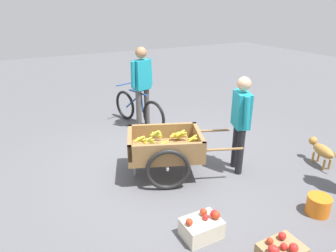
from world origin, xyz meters
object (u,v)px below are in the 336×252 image
object	(u,v)px
vendor_person	(241,117)
plastic_bucket	(318,205)
cyclist_person	(142,80)
fruit_cart	(165,148)
bicycle	(139,110)
mixed_fruit_crate	(202,227)
dog	(322,150)

from	to	relation	value
vendor_person	plastic_bucket	distance (m)	1.56
plastic_bucket	cyclist_person	bearing A→B (deg)	-77.41
fruit_cart	bicycle	bearing A→B (deg)	-101.37
fruit_cart	mixed_fruit_crate	world-z (taller)	fruit_cart
bicycle	cyclist_person	distance (m)	0.68
fruit_cart	mixed_fruit_crate	bearing A→B (deg)	79.91
bicycle	dog	size ratio (longest dim) A/B	2.46
bicycle	mixed_fruit_crate	world-z (taller)	bicycle
fruit_cart	bicycle	distance (m)	2.11
fruit_cart	plastic_bucket	bearing A→B (deg)	125.94
cyclist_person	plastic_bucket	xyz separation A→B (m)	(-0.82, 3.69, -0.90)
bicycle	cyclist_person	bearing A→B (deg)	105.50
mixed_fruit_crate	cyclist_person	bearing A→B (deg)	-101.98
vendor_person	fruit_cart	bearing A→B (deg)	-21.71
cyclist_person	mixed_fruit_crate	distance (m)	3.53
cyclist_person	fruit_cart	bearing A→B (deg)	76.64
cyclist_person	plastic_bucket	bearing A→B (deg)	102.59
fruit_cart	cyclist_person	world-z (taller)	cyclist_person
bicycle	plastic_bucket	distance (m)	3.94
dog	plastic_bucket	size ratio (longest dim) A/B	2.25
vendor_person	dog	xyz separation A→B (m)	(-1.32, 0.51, -0.63)
plastic_bucket	mixed_fruit_crate	size ratio (longest dim) A/B	0.66
fruit_cart	plastic_bucket	size ratio (longest dim) A/B	6.20
cyclist_person	mixed_fruit_crate	bearing A→B (deg)	78.02
dog	plastic_bucket	bearing A→B (deg)	36.80
fruit_cart	dog	size ratio (longest dim) A/B	2.76
fruit_cart	cyclist_person	xyz separation A→B (m)	(-0.46, -1.92, 0.58)
dog	plastic_bucket	xyz separation A→B (m)	(1.11, 0.83, -0.15)
vendor_person	mixed_fruit_crate	distance (m)	1.82
bicycle	mixed_fruit_crate	distance (m)	3.56
vendor_person	mixed_fruit_crate	bearing A→B (deg)	37.09
vendor_person	bicycle	world-z (taller)	vendor_person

